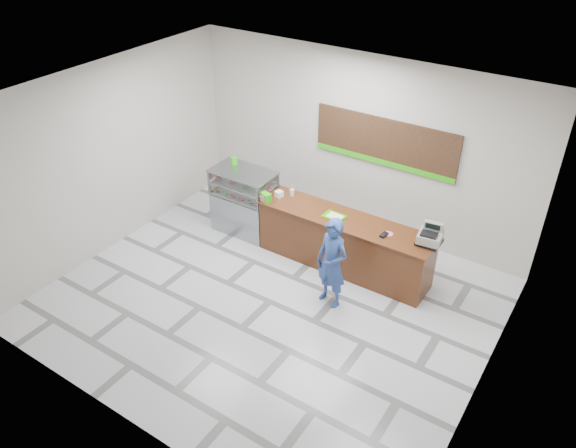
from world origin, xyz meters
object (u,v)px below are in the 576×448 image
Objects in this scene: display_case at (244,201)px; cash_register at (430,236)px; serving_tray at (334,216)px; sales_counter at (344,243)px; customer at (332,263)px.

display_case is 3.75m from cash_register.
cash_register is 1.71m from serving_tray.
cash_register reaches higher than sales_counter.
customer reaches higher than cash_register.
sales_counter is at bearing 119.38° from customer.
cash_register is (1.50, 0.10, 0.65)m from sales_counter.
customer is at bearing -145.29° from cash_register.
customer is (2.52, -0.98, 0.13)m from display_case.
customer is at bearing -59.13° from serving_tray.
serving_tray is 0.24× the size of customer.
sales_counter is 2.23m from display_case.
cash_register is at bearing 7.63° from serving_tray.
cash_register is 1.12× the size of serving_tray.
sales_counter is 8.48× the size of serving_tray.
customer reaches higher than display_case.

